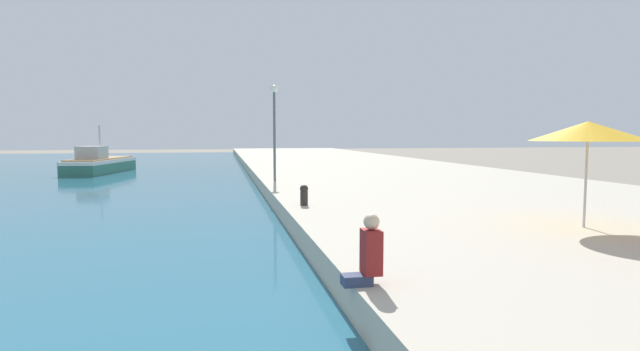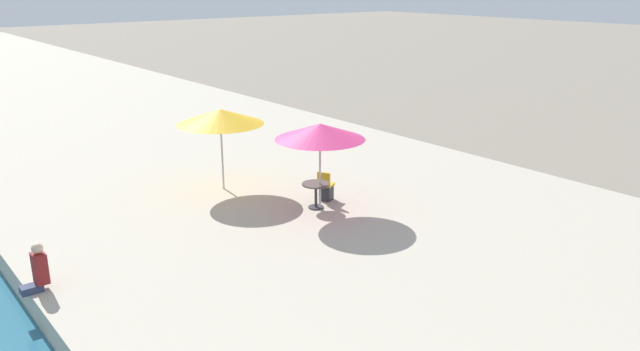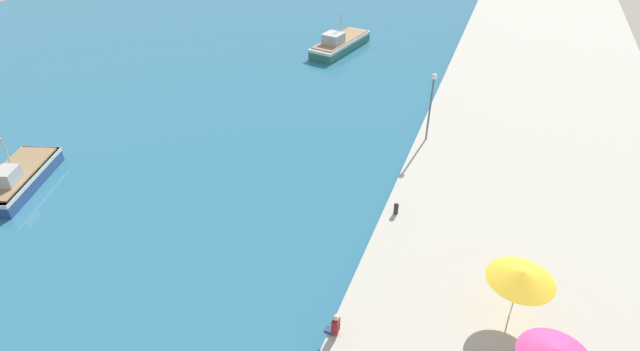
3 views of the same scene
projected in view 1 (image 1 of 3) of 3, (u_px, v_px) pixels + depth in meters
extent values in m
cube|color=#BCB29E|center=(358.00, 169.00, 36.76)|extent=(16.00, 90.00, 0.63)
cube|color=#33705B|center=(101.00, 166.00, 36.68)|extent=(3.79, 8.02, 0.99)
cube|color=silver|center=(100.00, 161.00, 36.65)|extent=(3.85, 8.10, 0.25)
cube|color=#99754C|center=(100.00, 159.00, 36.64)|extent=(3.48, 7.38, 0.10)
cube|color=#B7B2A8|center=(92.00, 153.00, 35.25)|extent=(1.94, 1.98, 0.89)
cylinder|color=#B7B2A8|center=(100.00, 142.00, 36.53)|extent=(0.12, 0.12, 2.38)
cylinder|color=#B7B7B7|center=(586.00, 181.00, 11.92)|extent=(0.06, 0.06, 2.22)
cone|color=yellow|center=(588.00, 131.00, 11.82)|extent=(2.65, 2.65, 0.46)
cube|color=#333D5B|center=(357.00, 280.00, 7.38)|extent=(0.44, 0.28, 0.16)
cube|color=maroon|center=(371.00, 252.00, 7.39)|extent=(0.26, 0.36, 0.66)
sphere|color=beige|center=(371.00, 222.00, 7.35)|extent=(0.24, 0.24, 0.24)
cylinder|color=#2D2823|center=(304.00, 198.00, 15.68)|extent=(0.24, 0.24, 0.45)
sphere|color=#2D2823|center=(304.00, 189.00, 15.65)|extent=(0.26, 0.26, 0.26)
cylinder|color=#565B60|center=(274.00, 137.00, 23.69)|extent=(0.12, 0.12, 4.20)
sphere|color=white|center=(274.00, 89.00, 23.50)|extent=(0.36, 0.36, 0.36)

